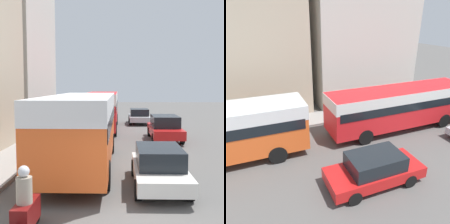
{
  "view_description": "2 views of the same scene",
  "coord_description": "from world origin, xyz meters",
  "views": [
    {
      "loc": [
        -0.08,
        -6.31,
        3.49
      ],
      "look_at": [
        -0.64,
        14.32,
        1.74
      ],
      "focal_mm": 50.0,
      "sensor_mm": 36.0,
      "label": 1
    },
    {
      "loc": [
        9.83,
        9.01,
        7.26
      ],
      "look_at": [
        -1.7,
        13.65,
        1.91
      ],
      "focal_mm": 35.0,
      "sensor_mm": 36.0,
      "label": 2
    }
  ],
  "objects": [
    {
      "name": "building_midblock",
      "position": [
        -9.39,
        8.55,
        6.99
      ],
      "size": [
        6.38,
        9.53,
        13.98
      ],
      "color": "#BCAD93",
      "rests_on": "ground_plane"
    },
    {
      "name": "building_far_terrace",
      "position": [
        -9.31,
        18.64,
        6.7
      ],
      "size": [
        6.22,
        9.0,
        13.4
      ],
      "color": "beige",
      "rests_on": "ground_plane"
    },
    {
      "name": "bus_following",
      "position": [
        -1.58,
        18.16,
        1.91
      ],
      "size": [
        2.5,
        10.29,
        2.93
      ],
      "color": "red",
      "rests_on": "ground_plane"
    },
    {
      "name": "car_distant",
      "position": [
        2.77,
        13.68,
        0.81
      ],
      "size": [
        1.93,
        4.59,
        1.58
      ],
      "color": "red",
      "rests_on": "ground_plane"
    },
    {
      "name": "pedestrian_near_curb",
      "position": [
        -5.15,
        23.11,
        0.95
      ],
      "size": [
        0.42,
        0.42,
        1.59
      ],
      "color": "#232838",
      "rests_on": "sidewalk"
    }
  ]
}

